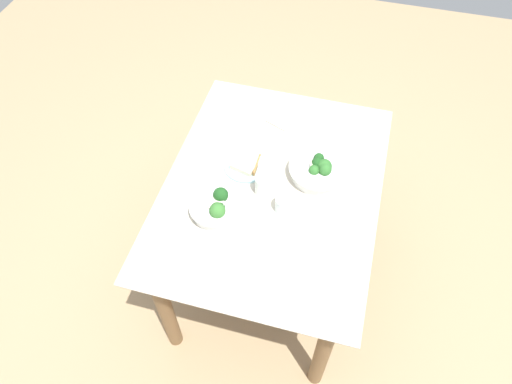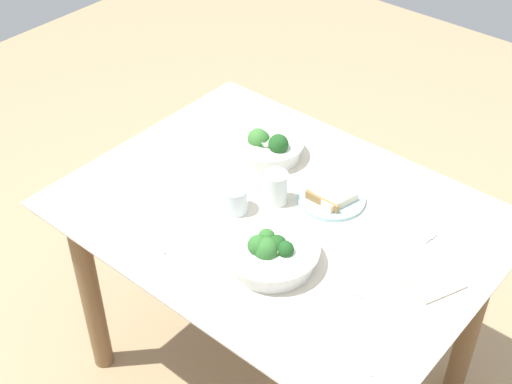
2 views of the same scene
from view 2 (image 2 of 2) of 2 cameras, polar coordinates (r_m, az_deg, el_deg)
The scene contains 12 objects.
ground_plane at distance 2.67m, azimuth 1.58°, elevation -14.29°, with size 6.00×6.00×0.00m, color tan.
dining_table at distance 2.19m, azimuth 1.88°, elevation -4.19°, with size 1.25×0.94×0.77m.
broccoli_bowl_far at distance 2.30m, azimuth 1.03°, elevation 3.68°, with size 0.22×0.22×0.11m.
broccoli_bowl_near at distance 1.92m, azimuth 1.19°, elevation -4.87°, with size 0.26×0.26×0.10m.
bread_side_plate at distance 2.15m, azimuth 6.04°, elevation -0.39°, with size 0.21×0.21×0.04m.
water_glass_center at distance 2.11m, azimuth 1.59°, elevation 0.35°, with size 0.07×0.07×0.10m, color silver.
water_glass_side at distance 2.09m, azimuth -1.74°, elevation -0.59°, with size 0.08×0.08×0.08m, color silver.
fork_by_far_bowl at distance 1.88m, azimuth 8.05°, elevation -8.15°, with size 0.10×0.04×0.00m.
fork_by_near_bowl at distance 2.06m, azimuth 13.41°, elevation -3.97°, with size 0.02×0.11×0.00m.
table_knife_left at distance 2.03m, azimuth -9.60°, elevation -4.04°, with size 0.19×0.01×0.00m, color #B7B7BC.
table_knife_right at distance 1.74m, azimuth 6.43°, elevation -13.00°, with size 0.19×0.01×0.00m, color #B7B7BC.
napkin_folded_upper at distance 1.97m, azimuth 13.42°, elevation -6.33°, with size 0.18×0.14×0.01m, color #B1A997.
Camera 2 is at (0.98, -1.27, 2.14)m, focal length 49.90 mm.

